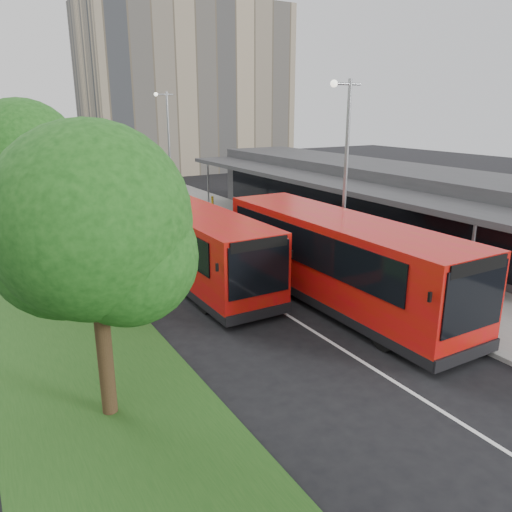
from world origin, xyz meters
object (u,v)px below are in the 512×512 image
Objects in this scene: tree_far at (1,148)px; litter_bin at (251,220)px; bus_main at (338,261)px; bus_second at (194,245)px; tree_near at (92,234)px; bollard at (212,204)px; lamp_post_far at (168,140)px; lamp_post_near at (344,168)px; car_near at (86,174)px; tree_mid at (24,164)px; car_far at (46,171)px.

litter_bin is at bearing -38.69° from tree_far.
bus_second is (-3.56, 5.09, -0.11)m from bus_main.
tree_near is 19.12m from litter_bin.
tree_near reaches higher than bollard.
lamp_post_far reaches higher than bus_main.
bus_main is (-1.87, -2.14, -3.04)m from lamp_post_near.
lamp_post_near is 36.18m from car_near.
tree_mid reaches higher than tree_far.
lamp_post_far is at bearing 72.17° from bus_second.
tree_near is 6.62× the size of bollard.
tree_mid is 17.07m from lamp_post_far.
lamp_post_near is 15.72m from bollard.
tree_near is at bearing -90.00° from tree_mid.
car_far is at bearing 95.26° from bus_main.
bus_second is at bearing -70.51° from tree_far.
bus_second is at bearing -107.68° from lamp_post_far.
lamp_post_near reaches higher than tree_far.
litter_bin is 0.97× the size of bollard.
car_near is at bearing 100.05° from lamp_post_far.
tree_near is at bearing -114.04° from lamp_post_far.
tree_near is at bearing -121.57° from bollard.
tree_near is 23.88m from bollard.
bollard is (1.21, -4.86, -4.04)m from lamp_post_far.
bus_main reaches higher than bus_second.
car_near is 1.10× the size of car_far.
tree_mid is 15.33m from bollard.
tree_far is at bearing -81.14° from car_far.
tree_far reaches higher than bus_main.
bus_main is 11.89m from litter_bin.
tree_near is at bearing -163.12° from bus_main.
litter_bin is at bearing -64.07° from car_near.
bus_second is 13.91m from bollard.
car_near reaches higher than litter_bin.
tree_far is at bearing 90.00° from tree_mid.
bollard is at bearing 85.42° from lamp_post_near.
tree_far is 17.35m from bus_second.
tree_mid reaches higher than litter_bin.
lamp_post_near is (11.13, 4.95, 0.25)m from tree_near.
car_far is (-7.04, 25.55, -0.08)m from bollard.
bus_main is (9.26, -9.19, -3.16)m from tree_mid.
bus_second is (5.70, 7.90, -2.90)m from tree_near.
tree_near is 0.60× the size of bus_main.
tree_mid is 0.69× the size of bus_second.
tree_far is 19.16m from car_near.
car_far reaches higher than litter_bin.
car_far is at bearing 98.15° from lamp_post_near.
car_near reaches higher than car_far.
tree_far is 13.55m from bollard.
car_near is (-4.02, 20.71, 0.01)m from bollard.
lamp_post_near is at bearing -28.70° from bus_second.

